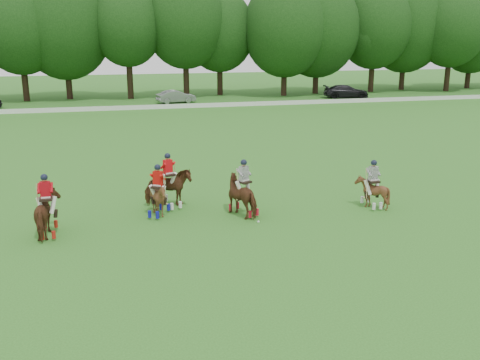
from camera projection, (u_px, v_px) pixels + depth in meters
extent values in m
plane|color=#2B651C|center=(209.00, 255.00, 18.07)|extent=(180.00, 180.00, 0.00)
cylinder|color=black|center=(25.00, 80.00, 60.08)|extent=(0.70, 0.70, 4.64)
ellipsoid|color=black|center=(20.00, 28.00, 58.61)|extent=(8.80, 8.80, 10.13)
cylinder|color=black|center=(69.00, 80.00, 62.19)|extent=(0.70, 0.70, 4.31)
ellipsoid|color=black|center=(64.00, 25.00, 60.58)|extent=(10.67, 10.67, 12.27)
cylinder|color=black|center=(130.00, 76.00, 62.29)|extent=(0.70, 0.70, 5.24)
ellipsoid|color=black|center=(127.00, 26.00, 60.82)|extent=(8.06, 8.06, 9.26)
cylinder|color=black|center=(186.00, 75.00, 64.10)|extent=(0.70, 0.70, 5.19)
ellipsoid|color=black|center=(185.00, 22.00, 62.49)|extent=(9.50, 9.50, 10.92)
cylinder|color=black|center=(220.00, 77.00, 66.53)|extent=(0.70, 0.70, 4.48)
ellipsoid|color=black|center=(219.00, 31.00, 65.11)|extent=(8.60, 8.60, 9.89)
cylinder|color=black|center=(284.00, 78.00, 65.72)|extent=(0.70, 0.70, 4.21)
ellipsoid|color=black|center=(285.00, 29.00, 64.18)|extent=(10.11, 10.11, 11.63)
cylinder|color=black|center=(316.00, 77.00, 68.11)|extent=(0.70, 0.70, 4.07)
ellipsoid|color=black|center=(317.00, 29.00, 66.56)|extent=(10.46, 10.46, 12.03)
cylinder|color=black|center=(371.00, 73.00, 70.09)|extent=(0.70, 0.70, 4.79)
ellipsoid|color=black|center=(374.00, 26.00, 68.53)|extent=(9.47, 9.47, 10.89)
cylinder|color=black|center=(402.00, 73.00, 72.87)|extent=(0.70, 0.70, 4.44)
ellipsoid|color=black|center=(406.00, 25.00, 71.22)|extent=(10.84, 10.84, 12.47)
cylinder|color=black|center=(448.00, 73.00, 70.98)|extent=(0.70, 0.70, 4.86)
ellipsoid|color=black|center=(452.00, 27.00, 69.47)|extent=(8.94, 8.94, 10.28)
cylinder|color=black|center=(468.00, 74.00, 75.19)|extent=(0.70, 0.70, 3.90)
ellipsoid|color=black|center=(473.00, 34.00, 73.77)|extent=(9.29, 9.29, 10.68)
cube|color=white|center=(137.00, 107.00, 53.57)|extent=(120.00, 0.10, 0.44)
imported|color=gray|center=(176.00, 97.00, 58.74)|extent=(4.45, 2.36, 1.40)
imported|color=black|center=(346.00, 91.00, 63.53)|extent=(5.59, 3.19, 1.53)
imported|color=#4D2314|center=(48.00, 214.00, 19.68)|extent=(0.91, 1.96, 1.65)
cube|color=black|center=(46.00, 199.00, 19.52)|extent=(0.45, 0.57, 0.08)
cylinder|color=tan|center=(38.00, 201.00, 19.47)|extent=(0.03, 0.21, 1.29)
imported|color=#4D2314|center=(169.00, 188.00, 22.97)|extent=(2.08, 1.95, 1.68)
cube|color=black|center=(168.00, 174.00, 22.81)|extent=(0.62, 0.68, 0.08)
cylinder|color=tan|center=(174.00, 175.00, 23.00)|extent=(0.11, 0.21, 1.29)
imported|color=#4D2314|center=(159.00, 199.00, 21.87)|extent=(1.68, 1.73, 1.45)
cube|color=black|center=(158.00, 186.00, 21.73)|extent=(0.67, 0.71, 0.08)
cylinder|color=tan|center=(165.00, 189.00, 21.67)|extent=(0.14, 0.20, 1.29)
imported|color=#4D2314|center=(244.00, 196.00, 21.97)|extent=(1.69, 2.14, 1.64)
cube|color=black|center=(244.00, 182.00, 21.81)|extent=(0.65, 0.70, 0.08)
cylinder|color=tan|center=(238.00, 185.00, 21.64)|extent=(0.12, 0.20, 1.29)
imported|color=#4D2314|center=(372.00, 192.00, 22.94)|extent=(1.16, 1.29, 1.37)
cube|color=black|center=(373.00, 181.00, 22.81)|extent=(0.46, 0.58, 0.08)
cylinder|color=tan|center=(366.00, 183.00, 22.74)|extent=(0.04, 0.21, 1.29)
sphere|color=white|center=(258.00, 222.00, 21.21)|extent=(0.09, 0.09, 0.09)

